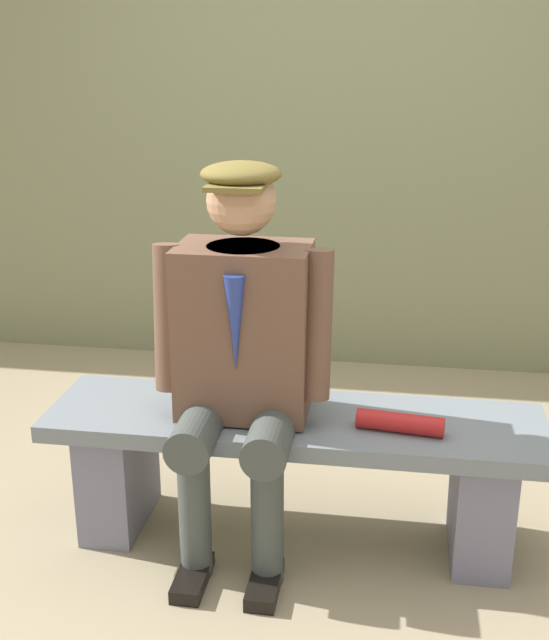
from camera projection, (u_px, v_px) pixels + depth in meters
The scene contains 5 objects.
ground_plane at pixel (293, 535), 2.98m from camera, with size 30.00×30.00×0.00m, color gray.
bench at pixel (294, 458), 2.88m from camera, with size 1.75×0.47×0.49m.
seated_man at pixel (241, 344), 2.71m from camera, with size 0.62×0.60×1.38m.
rolled_magazine at pixel (400, 423), 2.69m from camera, with size 0.07×0.07×0.29m, color #B21E1E.
stadium_wall at pixel (341, 149), 4.36m from camera, with size 12.00×0.24×2.39m, color #767B59.
Camera 1 is at (-0.33, 2.54, 1.73)m, focal length 45.07 mm.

